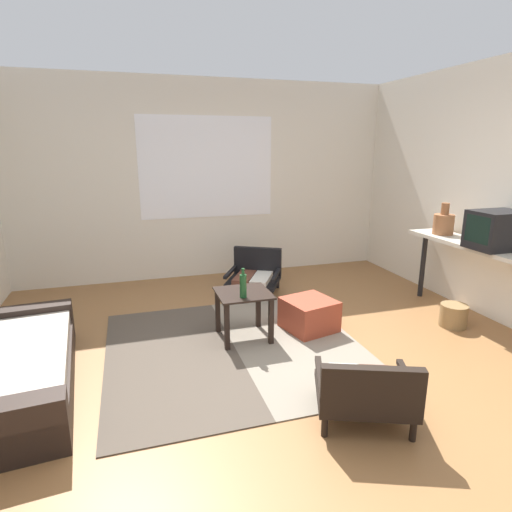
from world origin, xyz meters
TOP-DOWN VIEW (x-y plane):
  - ground_plane at (0.00, 0.00)m, footprint 7.80×7.80m
  - far_wall_with_window at (0.00, 3.06)m, footprint 5.60×0.13m
  - area_rug at (-0.23, 0.62)m, footprint 2.29×2.26m
  - couch at (-2.03, 0.43)m, footprint 0.91×1.88m
  - coffee_table at (-0.09, 0.82)m, footprint 0.50×0.49m
  - armchair_by_window at (0.42, 2.12)m, footprint 0.83×0.81m
  - armchair_striped_foreground at (0.35, -0.66)m, footprint 0.80×0.75m
  - ottoman_orange at (0.60, 0.81)m, footprint 0.56×0.56m
  - console_shelf at (2.34, 0.59)m, footprint 0.41×1.60m
  - crt_television at (2.34, 0.33)m, footprint 0.49×0.37m
  - clay_vase at (2.34, 1.06)m, footprint 0.22×0.22m
  - glass_bottle at (-0.13, 0.69)m, footprint 0.06×0.06m
  - wicker_basket at (2.07, 0.46)m, footprint 0.27×0.27m

SIDE VIEW (x-z plane):
  - ground_plane at x=0.00m, z-range 0.00..0.00m
  - area_rug at x=-0.23m, z-range 0.00..0.01m
  - wicker_basket at x=2.07m, z-range 0.00..0.23m
  - ottoman_orange at x=0.60m, z-range 0.00..0.32m
  - couch at x=-2.03m, z-range -0.14..0.60m
  - armchair_by_window at x=0.42m, z-range -0.04..0.50m
  - armchair_striped_foreground at x=0.35m, z-range -0.01..0.49m
  - coffee_table at x=-0.09m, z-range 0.12..0.60m
  - glass_bottle at x=-0.13m, z-range 0.45..0.73m
  - console_shelf at x=2.34m, z-range 0.33..1.17m
  - clay_vase at x=2.34m, z-range 0.79..1.15m
  - crt_television at x=2.34m, z-range 0.84..1.21m
  - far_wall_with_window at x=0.00m, z-range 0.00..2.70m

